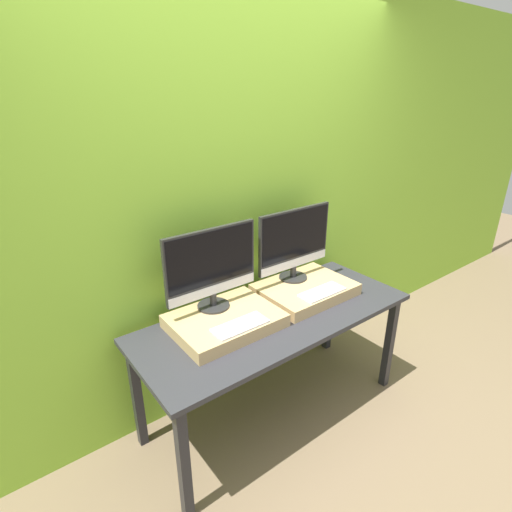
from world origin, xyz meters
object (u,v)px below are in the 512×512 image
Objects in this scene: monitor_left at (212,266)px; keyboard_left at (240,325)px; keyboard_right at (322,292)px; monitor_right at (295,242)px.

keyboard_left is at bearing -90.00° from monitor_left.
monitor_left reaches higher than keyboard_left.
keyboard_right is at bearing 0.00° from keyboard_left.
keyboard_left is 1.00× the size of keyboard_right.
monitor_right is at bearing 0.00° from monitor_left.
keyboard_right is (0.62, 0.00, 0.00)m from keyboard_left.
monitor_left is 1.85× the size of keyboard_left.
keyboard_left is (-0.00, -0.27, -0.25)m from monitor_left.
monitor_right reaches higher than keyboard_left.
keyboard_left and keyboard_right have the same top height.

